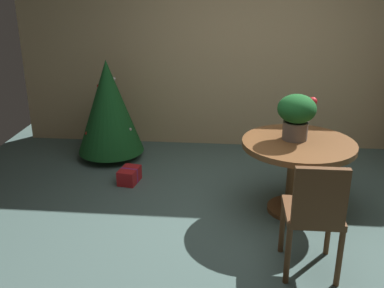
{
  "coord_description": "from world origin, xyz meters",
  "views": [
    {
      "loc": [
        -0.18,
        -3.59,
        2.16
      ],
      "look_at": [
        -0.53,
        0.13,
        0.75
      ],
      "focal_mm": 41.61,
      "sensor_mm": 36.0,
      "label": 1
    }
  ],
  "objects_px": {
    "round_dining_table": "(297,159)",
    "flower_vase": "(297,113)",
    "wooden_chair_near": "(315,212)",
    "gift_box_red": "(129,175)",
    "holiday_tree": "(109,107)"
  },
  "relations": [
    {
      "from": "round_dining_table",
      "to": "flower_vase",
      "type": "relative_size",
      "value": 2.45
    },
    {
      "from": "round_dining_table",
      "to": "wooden_chair_near",
      "type": "relative_size",
      "value": 1.11
    },
    {
      "from": "flower_vase",
      "to": "gift_box_red",
      "type": "bearing_deg",
      "value": 166.17
    },
    {
      "from": "round_dining_table",
      "to": "holiday_tree",
      "type": "xyz_separation_m",
      "value": [
        -2.13,
        1.19,
        0.12
      ]
    },
    {
      "from": "gift_box_red",
      "to": "wooden_chair_near",
      "type": "bearing_deg",
      "value": -40.25
    },
    {
      "from": "flower_vase",
      "to": "wooden_chair_near",
      "type": "relative_size",
      "value": 0.45
    },
    {
      "from": "flower_vase",
      "to": "round_dining_table",
      "type": "bearing_deg",
      "value": -62.49
    },
    {
      "from": "flower_vase",
      "to": "holiday_tree",
      "type": "relative_size",
      "value": 0.35
    },
    {
      "from": "round_dining_table",
      "to": "flower_vase",
      "type": "bearing_deg",
      "value": 117.51
    },
    {
      "from": "flower_vase",
      "to": "gift_box_red",
      "type": "distance_m",
      "value": 1.98
    },
    {
      "from": "round_dining_table",
      "to": "holiday_tree",
      "type": "bearing_deg",
      "value": 150.91
    },
    {
      "from": "wooden_chair_near",
      "to": "holiday_tree",
      "type": "bearing_deg",
      "value": 134.4
    },
    {
      "from": "round_dining_table",
      "to": "gift_box_red",
      "type": "bearing_deg",
      "value": 164.44
    },
    {
      "from": "round_dining_table",
      "to": "gift_box_red",
      "type": "height_order",
      "value": "round_dining_table"
    },
    {
      "from": "flower_vase",
      "to": "wooden_chair_near",
      "type": "distance_m",
      "value": 1.14
    }
  ]
}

